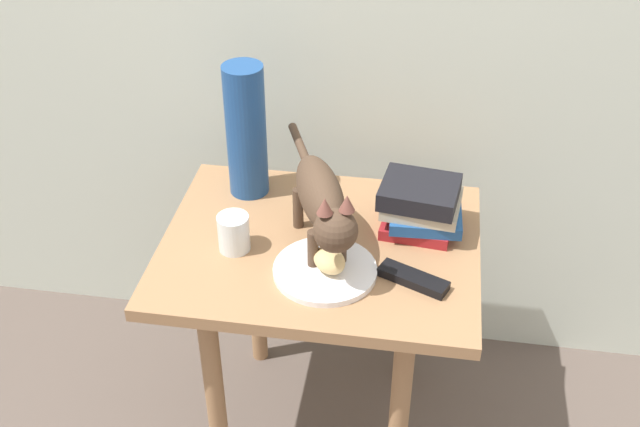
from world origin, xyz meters
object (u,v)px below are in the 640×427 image
candle_jar (234,234)px  plate (325,270)px  side_table (320,276)px  bread_roll (329,260)px  green_vase (246,131)px  tv_remote (413,279)px  cat (322,202)px  book_stack (421,206)px

candle_jar → plate: bearing=-14.3°
side_table → bread_roll: bearing=-71.0°
plate → green_vase: green_vase is taller
green_vase → tv_remote: (0.42, -0.29, -0.15)m
plate → cat: cat is taller
bread_roll → candle_jar: bearing=165.4°
book_stack → candle_jar: 0.42m
bread_roll → side_table: bearing=109.0°
green_vase → plate: bearing=-51.1°
bread_roll → book_stack: (0.18, 0.19, 0.02)m
bread_roll → green_vase: (-0.24, 0.29, 0.13)m
book_stack → plate: bearing=-134.8°
green_vase → cat: bearing=-45.4°
book_stack → candle_jar: size_ratio=2.27×
candle_jar → tv_remote: candle_jar is taller
cat → book_stack: size_ratio=2.35×
cat → book_stack: cat is taller
side_table → cat: 0.23m
plate → tv_remote: (0.19, -0.00, 0.00)m
cat → book_stack: (0.21, 0.12, -0.07)m
green_vase → candle_jar: size_ratio=3.87×
candle_jar → tv_remote: (0.39, -0.05, -0.03)m
side_table → book_stack: 0.28m
side_table → green_vase: size_ratio=2.15×
plate → bread_roll: 0.03m
book_stack → green_vase: (-0.42, 0.09, 0.10)m
side_table → bread_roll: 0.18m
side_table → cat: size_ratio=1.56×
side_table → tv_remote: tv_remote is taller
book_stack → bread_roll: bearing=-132.8°
green_vase → book_stack: bearing=-12.7°
tv_remote → book_stack: bearing=112.9°
book_stack → tv_remote: book_stack is taller
side_table → bread_roll: bread_roll is taller
tv_remote → cat: bearing=-175.7°
candle_jar → book_stack: bearing=18.9°
cat → candle_jar: 0.21m
plate → bread_roll: bearing=-21.2°
plate → candle_jar: bearing=165.7°
bread_roll → book_stack: book_stack is taller
cat → candle_jar: bearing=-174.9°
side_table → candle_jar: (-0.18, -0.05, 0.13)m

